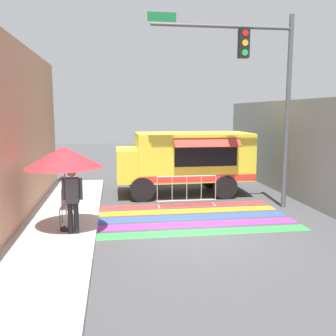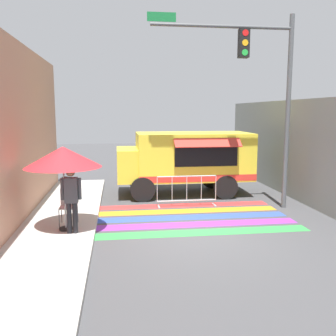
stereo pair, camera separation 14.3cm
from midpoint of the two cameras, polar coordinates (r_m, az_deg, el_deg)
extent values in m
plane|color=#424244|center=(10.37, 4.31, -9.99)|extent=(60.00, 60.00, 0.00)
cube|color=#B7B5AD|center=(10.49, -23.63, -10.12)|extent=(4.40, 16.00, 0.13)
cube|color=gray|center=(14.37, 19.91, 2.37)|extent=(0.20, 16.00, 3.75)
cube|color=green|center=(10.47, 4.17, -9.78)|extent=(6.40, 0.56, 0.01)
cube|color=purple|center=(11.18, 3.32, -8.57)|extent=(6.40, 0.56, 0.01)
cube|color=#334FB2|center=(11.89, 2.58, -7.51)|extent=(6.40, 0.56, 0.01)
cube|color=orange|center=(12.61, 1.92, -6.57)|extent=(6.40, 0.56, 0.01)
cube|color=red|center=(13.33, 1.34, -5.73)|extent=(6.40, 0.56, 0.01)
cube|color=yellow|center=(14.99, 3.49, 1.90)|extent=(4.47, 2.30, 1.82)
cube|color=yellow|center=(14.73, -5.06, 0.61)|extent=(1.58, 2.12, 1.23)
cube|color=#1E232D|center=(14.67, -7.95, 1.74)|extent=(0.06, 1.84, 0.47)
cube|color=black|center=(13.90, 5.54, 1.93)|extent=(2.37, 0.03, 0.82)
cube|color=red|center=(13.66, 5.77, 3.87)|extent=(2.47, 0.43, 0.31)
cube|color=red|center=(13.98, 4.43, -1.62)|extent=(4.47, 0.01, 0.24)
cylinder|color=black|center=(13.84, -4.21, -3.29)|extent=(0.92, 0.22, 0.92)
cylinder|color=black|center=(15.91, -4.77, -1.74)|extent=(0.92, 0.22, 0.92)
cylinder|color=black|center=(14.41, 8.41, -2.89)|extent=(0.92, 0.22, 0.92)
cylinder|color=black|center=(16.41, 6.29, -1.45)|extent=(0.92, 0.22, 0.92)
cylinder|color=#515456|center=(13.33, 17.43, 7.82)|extent=(0.16, 0.16, 6.43)
cylinder|color=#515456|center=(12.79, 8.03, 20.57)|extent=(4.62, 0.11, 0.11)
cube|color=black|center=(12.87, 11.13, 18.11)|extent=(0.32, 0.28, 0.90)
cylinder|color=red|center=(12.79, 11.39, 19.53)|extent=(0.20, 0.02, 0.20)
cylinder|color=#F2A519|center=(12.74, 11.35, 18.20)|extent=(0.20, 0.02, 0.20)
cylinder|color=green|center=(12.69, 11.31, 16.87)|extent=(0.20, 0.02, 0.20)
cube|color=#197238|center=(12.44, -1.30, 22.04)|extent=(0.90, 0.02, 0.28)
cylinder|color=black|center=(10.62, -15.52, -8.94)|extent=(0.36, 0.36, 0.06)
cylinder|color=#B2B2B7|center=(10.35, -15.77, -3.09)|extent=(0.04, 0.04, 2.27)
cone|color=red|center=(10.22, -15.96, 1.63)|extent=(2.03, 2.03, 0.55)
cylinder|color=#4C4C51|center=(10.81, -16.51, -7.48)|extent=(0.02, 0.02, 0.49)
cylinder|color=#4C4C51|center=(10.76, -14.09, -7.46)|extent=(0.02, 0.02, 0.49)
cylinder|color=#4C4C51|center=(11.25, -16.18, -6.84)|extent=(0.02, 0.02, 0.49)
cylinder|color=#4C4C51|center=(11.19, -13.86, -6.83)|extent=(0.02, 0.02, 0.49)
cube|color=beige|center=(10.93, -15.21, -5.83)|extent=(0.48, 0.48, 0.03)
cube|color=beige|center=(11.09, -15.13, -4.30)|extent=(0.48, 0.03, 0.47)
cylinder|color=black|center=(10.20, -15.05, -7.42)|extent=(0.13, 0.13, 0.82)
cylinder|color=black|center=(10.18, -14.20, -7.41)|extent=(0.13, 0.13, 0.82)
cube|color=#3F3F47|center=(10.01, -14.79, -3.33)|extent=(0.34, 0.20, 0.66)
cylinder|color=#3F3F47|center=(10.04, -16.04, -3.16)|extent=(0.09, 0.09, 0.56)
cylinder|color=#3F3F47|center=(9.99, -13.54, -3.12)|extent=(0.09, 0.09, 0.56)
sphere|color=brown|center=(9.93, -14.89, -0.63)|extent=(0.23, 0.23, 0.23)
cylinder|color=#B7BABF|center=(13.08, 2.58, -1.26)|extent=(2.09, 0.04, 0.04)
cylinder|color=#B7BABF|center=(13.25, 2.55, -4.97)|extent=(2.09, 0.04, 0.04)
cylinder|color=#B7BABF|center=(13.00, -1.97, -3.26)|extent=(0.02, 0.02, 0.87)
cylinder|color=#B7BABF|center=(13.07, 0.31, -3.20)|extent=(0.02, 0.02, 0.87)
cylinder|color=#B7BABF|center=(13.16, 2.56, -3.13)|extent=(0.02, 0.02, 0.87)
cylinder|color=#B7BABF|center=(13.27, 4.78, -3.05)|extent=(0.02, 0.02, 0.87)
cylinder|color=#B7BABF|center=(13.39, 6.96, -2.98)|extent=(0.02, 0.02, 0.87)
cube|color=#B7BABF|center=(13.15, -1.74, -5.89)|extent=(0.06, 0.44, 0.03)
cube|color=#B7BABF|center=(13.51, 6.71, -5.54)|extent=(0.06, 0.44, 0.03)
camera|label=1|loc=(0.07, -90.32, -0.05)|focal=40.00mm
camera|label=2|loc=(0.07, 89.68, 0.05)|focal=40.00mm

